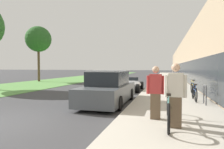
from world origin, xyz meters
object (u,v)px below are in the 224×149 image
cruiser_bike_middle (193,88)px  vintage_roadster_curbside (130,85)px  tandem_bicycle (168,110)px  cruiser_bike_nearest (194,93)px  street_tree_far (38,39)px  person_rider (175,95)px  parked_sedan_curbside (109,89)px  person_bystander (156,92)px  bike_rack_hoop (205,93)px

cruiser_bike_middle → vintage_roadster_curbside: size_ratio=0.42×
tandem_bicycle → cruiser_bike_nearest: 4.66m
cruiser_bike_nearest → street_tree_far: size_ratio=0.26×
person_rider → street_tree_far: (-15.12, 15.39, 4.10)m
person_rider → cruiser_bike_nearest: (1.11, 4.83, -0.51)m
tandem_bicycle → cruiser_bike_middle: tandem_bicycle is taller
parked_sedan_curbside → cruiser_bike_nearest: bearing=17.1°
cruiser_bike_nearest → parked_sedan_curbside: parked_sedan_curbside is taller
person_bystander → street_tree_far: size_ratio=0.25×
cruiser_bike_nearest → cruiser_bike_middle: bearing=84.8°
person_bystander → cruiser_bike_middle: size_ratio=0.94×
person_bystander → vintage_roadster_curbside: bearing=105.3°
cruiser_bike_middle → street_tree_far: bearing=153.7°
person_bystander → cruiser_bike_nearest: person_bystander is taller
person_rider → cruiser_bike_middle: size_ratio=0.98×
person_rider → cruiser_bike_middle: person_rider is taller
person_bystander → parked_sedan_curbside: (-2.35, 2.82, -0.26)m
person_rider → bike_rack_hoop: 4.13m
bike_rack_hoop → vintage_roadster_curbside: size_ratio=0.20×
tandem_bicycle → bike_rack_hoop: bearing=65.6°
cruiser_bike_nearest → street_tree_far: (-16.23, 10.57, 4.62)m
vintage_roadster_curbside → street_tree_far: (-12.25, 6.22, 4.68)m
person_bystander → bike_rack_hoop: (1.97, 3.09, -0.32)m
parked_sedan_curbside → vintage_roadster_curbside: size_ratio=1.14×
bike_rack_hoop → street_tree_far: (-16.53, 11.54, 4.46)m
bike_rack_hoop → parked_sedan_curbside: size_ratio=0.18×
vintage_roadster_curbside → street_tree_far: 14.51m
bike_rack_hoop → vintage_roadster_curbside: bearing=128.8°
bike_rack_hoop → vintage_roadster_curbside: (-4.28, 5.32, -0.22)m
cruiser_bike_middle → parked_sedan_curbside: bearing=-139.1°
cruiser_bike_nearest → street_tree_far: street_tree_far is taller
tandem_bicycle → street_tree_far: bearing=134.8°
cruiser_bike_middle → person_rider: bearing=-100.4°
bike_rack_hoop → street_tree_far: 20.65m
person_bystander → cruiser_bike_nearest: (1.67, 4.06, -0.48)m
tandem_bicycle → person_bystander: person_bystander is taller
cruiser_bike_nearest → parked_sedan_curbside: bearing=-162.9°
tandem_bicycle → cruiser_bike_middle: (1.51, 6.92, -0.03)m
person_rider → person_bystander: bearing=126.0°
tandem_bicycle → street_tree_far: (-14.94, 15.05, 4.57)m
street_tree_far → parked_sedan_curbside: bearing=-44.0°
person_rider → vintage_roadster_curbside: bearing=107.3°
person_rider → street_tree_far: 21.96m
tandem_bicycle → parked_sedan_curbside: parked_sedan_curbside is taller
parked_sedan_curbside → cruiser_bike_middle: bearing=40.9°
bike_rack_hoop → cruiser_bike_nearest: size_ratio=0.50×
bike_rack_hoop → cruiser_bike_middle: size_ratio=0.48×
parked_sedan_curbside → vintage_roadster_curbside: (0.05, 5.59, -0.28)m
tandem_bicycle → person_bystander: size_ratio=1.65×
cruiser_bike_nearest → vintage_roadster_curbside: 5.89m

